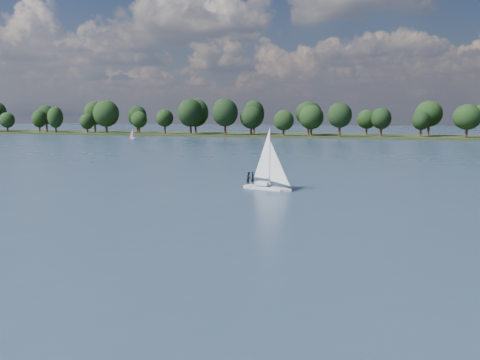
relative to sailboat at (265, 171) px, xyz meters
name	(u,v)px	position (x,y,z in m)	size (l,w,h in m)	color
ground	(344,159)	(3.08, 46.82, -2.21)	(700.00, 700.00, 0.00)	#233342
far_shore	(383,137)	(3.08, 158.82, -2.21)	(660.00, 40.00, 1.50)	black
sailboat	(265,171)	(0.00, 0.00, 0.00)	(6.23, 3.59, 7.92)	silver
dinghy_pink	(133,136)	(-88.07, 120.44, -1.29)	(2.49, 1.09, 3.90)	silver
treeline	(346,117)	(-11.16, 155.21, 5.79)	(562.08, 74.20, 17.36)	black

